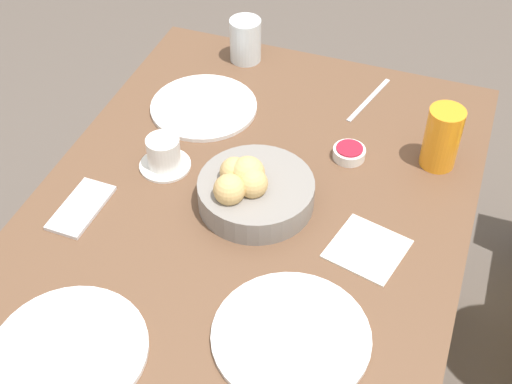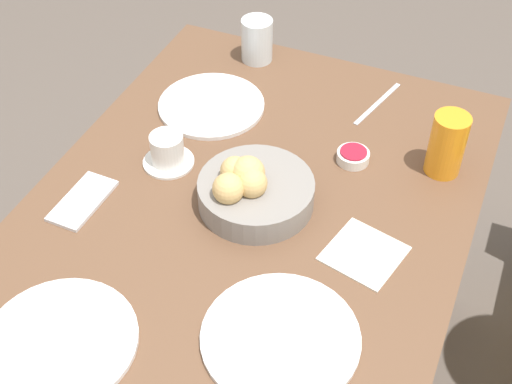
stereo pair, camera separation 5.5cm
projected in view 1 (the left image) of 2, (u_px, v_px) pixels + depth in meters
The scene contains 12 objects.
dining_table at pixel (240, 261), 1.44m from camera, with size 1.24×0.85×0.72m.
bread_basket at pixel (252, 190), 1.39m from camera, with size 0.23×0.23×0.11m.
plate_near_left at pixel (204, 107), 1.63m from camera, with size 0.24×0.24×0.01m.
plate_near_right at pixel (69, 351), 1.16m from camera, with size 0.26×0.26×0.01m.
plate_far_center at pixel (291, 336), 1.18m from camera, with size 0.27×0.27×0.01m.
juice_glass at pixel (442, 138), 1.45m from camera, with size 0.07×0.07×0.14m.
water_tumbler at pixel (245, 40), 1.74m from camera, with size 0.08×0.08×0.11m.
coffee_cup at pixel (164, 155), 1.47m from camera, with size 0.11×0.11×0.07m.
jam_bowl_berry at pixel (349, 153), 1.50m from camera, with size 0.07×0.07×0.03m.
knife_silver at pixel (369, 100), 1.66m from camera, with size 0.19×0.06×0.00m.
napkin at pixel (367, 249), 1.32m from camera, with size 0.16×0.16×0.00m.
cell_phone at pixel (81, 208), 1.40m from camera, with size 0.15×0.08×0.01m.
Camera 1 is at (0.87, 0.35, 1.72)m, focal length 50.00 mm.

